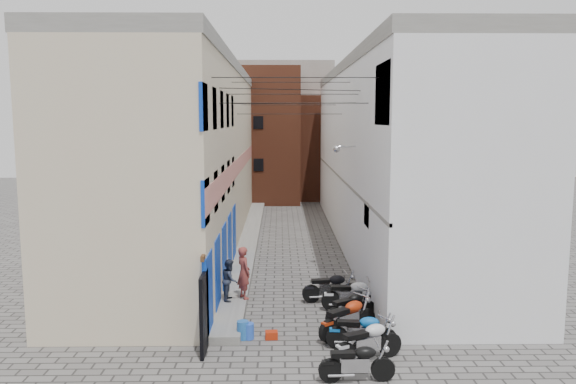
{
  "coord_description": "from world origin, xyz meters",
  "views": [
    {
      "loc": [
        -0.47,
        -14.96,
        6.3
      ],
      "look_at": [
        -0.11,
        10.09,
        3.0
      ],
      "focal_mm": 35.0,
      "sensor_mm": 36.0,
      "label": 1
    }
  ],
  "objects_px": {
    "motorcycle_c": "(362,329)",
    "motorcycle_f": "(352,293)",
    "motorcycle_g": "(331,286)",
    "red_crate": "(272,335)",
    "motorcycle_a": "(357,360)",
    "person_a": "(244,272)",
    "water_jug_far": "(243,330)",
    "person_b": "(230,280)",
    "water_jug_near": "(249,331)",
    "motorcycle_d": "(348,316)",
    "motorcycle_b": "(368,340)",
    "motorcycle_e": "(351,305)"
  },
  "relations": [
    {
      "from": "motorcycle_c",
      "to": "motorcycle_f",
      "type": "bearing_deg",
      "value": -177.27
    },
    {
      "from": "motorcycle_g",
      "to": "red_crate",
      "type": "xyz_separation_m",
      "value": [
        -2.0,
        -3.23,
        -0.47
      ]
    },
    {
      "from": "motorcycle_a",
      "to": "motorcycle_c",
      "type": "distance_m",
      "value": 1.96
    },
    {
      "from": "person_a",
      "to": "water_jug_far",
      "type": "xyz_separation_m",
      "value": [
        0.15,
        -2.95,
        -0.87
      ]
    },
    {
      "from": "motorcycle_a",
      "to": "person_b",
      "type": "xyz_separation_m",
      "value": [
        -3.52,
        5.46,
        0.4
      ]
    },
    {
      "from": "motorcycle_f",
      "to": "motorcycle_g",
      "type": "height_order",
      "value": "motorcycle_f"
    },
    {
      "from": "water_jug_near",
      "to": "motorcycle_a",
      "type": "bearing_deg",
      "value": -44.47
    },
    {
      "from": "motorcycle_d",
      "to": "person_a",
      "type": "xyz_separation_m",
      "value": [
        -3.19,
        2.81,
        0.51
      ]
    },
    {
      "from": "water_jug_far",
      "to": "red_crate",
      "type": "xyz_separation_m",
      "value": [
        0.83,
        0.0,
        -0.15
      ]
    },
    {
      "from": "motorcycle_b",
      "to": "motorcycle_d",
      "type": "xyz_separation_m",
      "value": [
        -0.31,
        1.73,
        0.02
      ]
    },
    {
      "from": "motorcycle_b",
      "to": "red_crate",
      "type": "xyz_separation_m",
      "value": [
        -2.53,
        1.59,
        -0.49
      ]
    },
    {
      "from": "person_a",
      "to": "motorcycle_c",
      "type": "bearing_deg",
      "value": -166.03
    },
    {
      "from": "motorcycle_d",
      "to": "motorcycle_g",
      "type": "bearing_deg",
      "value": 146.32
    },
    {
      "from": "motorcycle_b",
      "to": "motorcycle_a",
      "type": "bearing_deg",
      "value": -48.12
    },
    {
      "from": "motorcycle_c",
      "to": "red_crate",
      "type": "bearing_deg",
      "value": -101.85
    },
    {
      "from": "motorcycle_e",
      "to": "motorcycle_g",
      "type": "xyz_separation_m",
      "value": [
        -0.44,
        1.98,
        0.03
      ]
    },
    {
      "from": "motorcycle_a",
      "to": "motorcycle_d",
      "type": "bearing_deg",
      "value": 175.06
    },
    {
      "from": "motorcycle_b",
      "to": "motorcycle_g",
      "type": "relative_size",
      "value": 1.05
    },
    {
      "from": "motorcycle_c",
      "to": "motorcycle_e",
      "type": "relative_size",
      "value": 1.03
    },
    {
      "from": "motorcycle_e",
      "to": "person_b",
      "type": "height_order",
      "value": "person_b"
    },
    {
      "from": "motorcycle_b",
      "to": "person_b",
      "type": "xyz_separation_m",
      "value": [
        -3.96,
        4.36,
        0.34
      ]
    },
    {
      "from": "motorcycle_d",
      "to": "person_b",
      "type": "height_order",
      "value": "person_b"
    },
    {
      "from": "water_jug_near",
      "to": "person_a",
      "type": "bearing_deg",
      "value": 96.33
    },
    {
      "from": "motorcycle_c",
      "to": "motorcycle_a",
      "type": "bearing_deg",
      "value": -6.28
    },
    {
      "from": "motorcycle_b",
      "to": "red_crate",
      "type": "height_order",
      "value": "motorcycle_b"
    },
    {
      "from": "motorcycle_a",
      "to": "motorcycle_e",
      "type": "height_order",
      "value": "motorcycle_e"
    },
    {
      "from": "motorcycle_d",
      "to": "person_a",
      "type": "relative_size",
      "value": 1.21
    },
    {
      "from": "motorcycle_c",
      "to": "motorcycle_f",
      "type": "xyz_separation_m",
      "value": [
        0.14,
        3.12,
        0.03
      ]
    },
    {
      "from": "motorcycle_a",
      "to": "person_a",
      "type": "xyz_separation_m",
      "value": [
        -3.06,
        5.63,
        0.6
      ]
    },
    {
      "from": "motorcycle_a",
      "to": "motorcycle_f",
      "type": "bearing_deg",
      "value": 171.6
    },
    {
      "from": "red_crate",
      "to": "person_a",
      "type": "bearing_deg",
      "value": 108.32
    },
    {
      "from": "motorcycle_d",
      "to": "water_jug_near",
      "type": "bearing_deg",
      "value": -124.89
    },
    {
      "from": "water_jug_near",
      "to": "motorcycle_b",
      "type": "bearing_deg",
      "value": -26.52
    },
    {
      "from": "motorcycle_g",
      "to": "person_a",
      "type": "xyz_separation_m",
      "value": [
        -2.98,
        -0.28,
        0.56
      ]
    },
    {
      "from": "person_b",
      "to": "motorcycle_g",
      "type": "bearing_deg",
      "value": -81.6
    },
    {
      "from": "water_jug_near",
      "to": "red_crate",
      "type": "distance_m",
      "value": 0.66
    },
    {
      "from": "motorcycle_c",
      "to": "person_b",
      "type": "xyz_separation_m",
      "value": [
        -3.91,
        3.54,
        0.38
      ]
    },
    {
      "from": "motorcycle_d",
      "to": "person_b",
      "type": "relative_size",
      "value": 1.55
    },
    {
      "from": "motorcycle_g",
      "to": "red_crate",
      "type": "distance_m",
      "value": 3.83
    },
    {
      "from": "motorcycle_f",
      "to": "water_jug_near",
      "type": "xyz_separation_m",
      "value": [
        -3.27,
        -2.36,
        -0.36
      ]
    },
    {
      "from": "motorcycle_d",
      "to": "water_jug_near",
      "type": "xyz_separation_m",
      "value": [
        -2.87,
        -0.14,
        -0.39
      ]
    },
    {
      "from": "motorcycle_d",
      "to": "motorcycle_g",
      "type": "distance_m",
      "value": 3.09
    },
    {
      "from": "motorcycle_a",
      "to": "motorcycle_e",
      "type": "distance_m",
      "value": 3.95
    },
    {
      "from": "motorcycle_a",
      "to": "motorcycle_g",
      "type": "height_order",
      "value": "motorcycle_g"
    },
    {
      "from": "motorcycle_b",
      "to": "red_crate",
      "type": "relative_size",
      "value": 5.91
    },
    {
      "from": "motorcycle_d",
      "to": "motorcycle_e",
      "type": "xyz_separation_m",
      "value": [
        0.23,
        1.11,
        -0.07
      ]
    },
    {
      "from": "motorcycle_a",
      "to": "red_crate",
      "type": "xyz_separation_m",
      "value": [
        -2.09,
        2.69,
        -0.43
      ]
    },
    {
      "from": "person_b",
      "to": "motorcycle_b",
      "type": "bearing_deg",
      "value": -136.85
    },
    {
      "from": "water_jug_far",
      "to": "motorcycle_c",
      "type": "bearing_deg",
      "value": -13.05
    },
    {
      "from": "motorcycle_a",
      "to": "motorcycle_b",
      "type": "height_order",
      "value": "motorcycle_b"
    }
  ]
}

